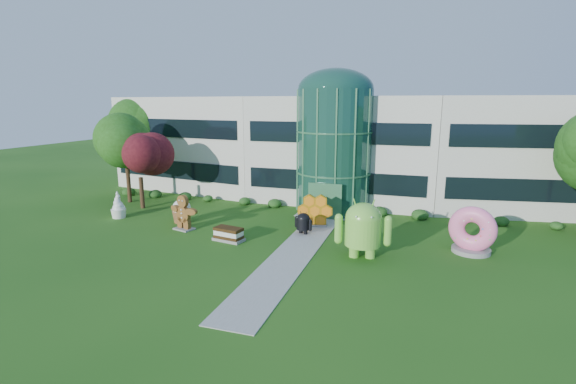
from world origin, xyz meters
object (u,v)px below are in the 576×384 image
(android_black, at_px, (303,222))
(donut, at_px, (473,229))
(gingerbread, at_px, (183,212))
(android_green, at_px, (363,226))

(android_black, xyz_separation_m, donut, (10.56, -0.27, 0.58))
(android_black, height_order, gingerbread, gingerbread)
(donut, distance_m, gingerbread, 18.89)
(android_green, relative_size, android_black, 2.21)
(android_black, relative_size, donut, 0.60)
(android_green, bearing_deg, gingerbread, 164.30)
(gingerbread, bearing_deg, donut, 20.56)
(android_green, relative_size, gingerbread, 1.39)
(android_black, distance_m, donut, 10.57)
(android_green, distance_m, gingerbread, 12.85)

